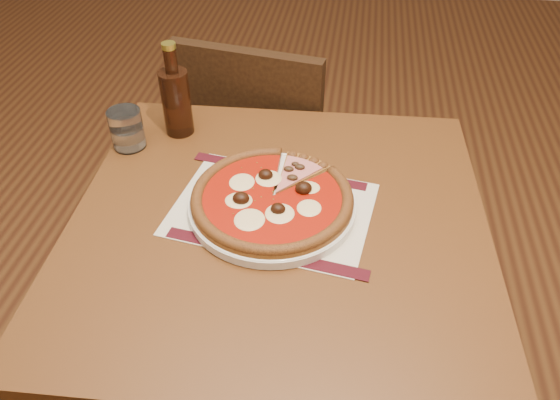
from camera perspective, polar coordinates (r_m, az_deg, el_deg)
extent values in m
cube|color=brown|center=(1.98, -12.49, -8.80)|extent=(5.00, 6.00, 0.02)
cube|color=#5C3215|center=(1.07, -0.16, -2.74)|extent=(0.84, 0.84, 0.04)
cylinder|color=#5C3215|center=(1.63, -11.20, -3.09)|extent=(0.05, 0.05, 0.71)
cylinder|color=#5C3215|center=(1.60, 13.81, -4.76)|extent=(0.05, 0.05, 0.71)
cube|color=black|center=(1.77, -1.01, 4.60)|extent=(0.48, 0.48, 0.04)
cylinder|color=black|center=(2.01, 5.47, 1.36)|extent=(0.04, 0.04, 0.40)
cylinder|color=black|center=(2.09, -3.93, 3.27)|extent=(0.04, 0.04, 0.40)
cylinder|color=black|center=(1.75, 2.65, -5.54)|extent=(0.04, 0.04, 0.40)
cylinder|color=black|center=(1.85, -7.89, -3.03)|extent=(0.04, 0.04, 0.40)
cube|color=black|center=(1.50, -3.45, 7.91)|extent=(0.41, 0.11, 0.43)
cube|color=beige|center=(1.07, -0.81, -0.94)|extent=(0.42, 0.32, 0.00)
cylinder|color=white|center=(1.06, -0.82, -0.53)|extent=(0.33, 0.33, 0.02)
cylinder|color=#A36C27|center=(1.05, -0.82, 0.08)|extent=(0.31, 0.31, 0.01)
torus|color=brown|center=(1.05, -0.83, 0.33)|extent=(0.31, 0.31, 0.02)
cylinder|color=maroon|center=(1.05, -0.83, 0.37)|extent=(0.27, 0.27, 0.00)
ellipsoid|color=beige|center=(1.09, -1.17, 2.24)|extent=(0.05, 0.05, 0.01)
ellipsoid|color=beige|center=(1.09, -4.27, 2.11)|extent=(0.05, 0.05, 0.01)
ellipsoid|color=beige|center=(1.04, -3.53, 0.19)|extent=(0.05, 0.05, 0.01)
ellipsoid|color=beige|center=(1.00, -3.24, -1.97)|extent=(0.05, 0.05, 0.01)
ellipsoid|color=beige|center=(1.01, -0.07, -1.18)|extent=(0.05, 0.05, 0.01)
ellipsoid|color=beige|center=(1.02, 3.15, -0.74)|extent=(0.05, 0.05, 0.01)
ellipsoid|color=beige|center=(1.06, 1.72, 1.16)|extent=(0.05, 0.05, 0.01)
ellipsoid|color=black|center=(1.08, -1.52, 3.09)|extent=(0.03, 0.03, 0.02)
ellipsoid|color=black|center=(1.03, -5.73, 0.37)|extent=(0.03, 0.03, 0.02)
ellipsoid|color=black|center=(0.99, -0.01, -0.99)|extent=(0.03, 0.03, 0.02)
ellipsoid|color=black|center=(1.06, 3.88, 1.93)|extent=(0.03, 0.03, 0.02)
ellipsoid|color=#352313|center=(1.08, 1.32, 2.22)|extent=(0.02, 0.01, 0.01)
ellipsoid|color=#352313|center=(1.11, 2.19, 3.40)|extent=(0.02, 0.01, 0.01)
ellipsoid|color=#352313|center=(1.09, 0.73, 2.47)|extent=(0.02, 0.01, 0.01)
ellipsoid|color=#352313|center=(1.12, 1.08, 3.73)|extent=(0.02, 0.01, 0.01)
cylinder|color=white|center=(1.27, -15.72, 7.16)|extent=(0.08, 0.08, 0.09)
cylinder|color=#34180D|center=(1.27, -10.76, 9.95)|extent=(0.07, 0.07, 0.15)
cylinder|color=#34180D|center=(1.23, -11.34, 13.93)|extent=(0.03, 0.03, 0.07)
cylinder|color=olive|center=(1.21, -11.58, 15.52)|extent=(0.03, 0.03, 0.01)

